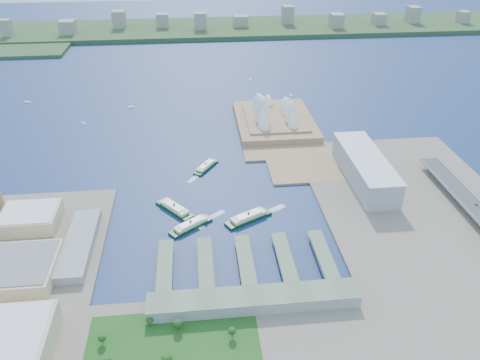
{
  "coord_description": "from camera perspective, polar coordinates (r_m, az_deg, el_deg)",
  "views": [
    {
      "loc": [
        -30.84,
        -451.89,
        332.37
      ],
      "look_at": [
        23.58,
        71.62,
        18.0
      ],
      "focal_mm": 35.0,
      "sensor_mm": 36.0,
      "label": 1
    }
  ],
  "objects": [
    {
      "name": "ferry_c",
      "position": [
        556.75,
        -6.04,
        -5.34
      ],
      "size": [
        52.87,
        43.8,
        10.43
      ],
      "primitive_type": null,
      "rotation": [
        0.0,
        0.0,
        2.2
      ],
      "color": "#0D3413",
      "rests_on": "ground"
    },
    {
      "name": "opera_house",
      "position": [
        802.71,
        4.3,
        8.79
      ],
      "size": [
        134.0,
        180.0,
        58.0
      ],
      "primitive_type": null,
      "color": "white",
      "rests_on": "peninsula"
    },
    {
      "name": "ground",
      "position": [
        561.81,
        -1.64,
        -5.44
      ],
      "size": [
        3000.0,
        3000.0,
        0.0
      ],
      "primitive_type": "plane",
      "color": "#0F2247",
      "rests_on": "ground"
    },
    {
      "name": "ferry_d",
      "position": [
        566.2,
        1.04,
        -4.39
      ],
      "size": [
        60.3,
        42.01,
        11.39
      ],
      "primitive_type": null,
      "rotation": [
        0.0,
        0.0,
        2.06
      ],
      "color": "#0D3413",
      "rests_on": "ground"
    },
    {
      "name": "ferry_wharves",
      "position": [
        501.46,
        0.65,
        -9.96
      ],
      "size": [
        184.0,
        90.0,
        9.3
      ],
      "primitive_type": null,
      "color": "#59684E",
      "rests_on": "ground"
    },
    {
      "name": "boat_c",
      "position": [
        949.48,
        6.23,
        10.25
      ],
      "size": [
        5.66,
        10.97,
        2.37
      ],
      "primitive_type": null,
      "rotation": [
        0.0,
        0.0,
        3.4
      ],
      "color": "white",
      "rests_on": "ground"
    },
    {
      "name": "terminal_building",
      "position": [
        455.07,
        1.67,
        -14.45
      ],
      "size": [
        200.0,
        28.0,
        12.0
      ],
      "primitive_type": "cube",
      "color": "gray",
      "rests_on": "south_land"
    },
    {
      "name": "ferry_a",
      "position": [
        587.75,
        -8.02,
        -3.28
      ],
      "size": [
        48.7,
        54.3,
        11.02
      ],
      "primitive_type": null,
      "rotation": [
        0.0,
        0.0,
        0.69
      ],
      "color": "#0D3413",
      "rests_on": "ground"
    },
    {
      "name": "boat_a",
      "position": [
        861.98,
        -18.55,
        6.6
      ],
      "size": [
        8.97,
        11.87,
        2.33
      ],
      "primitive_type": null,
      "rotation": [
        0.0,
        0.0,
        0.56
      ],
      "color": "white",
      "rests_on": "ground"
    },
    {
      "name": "boat_b",
      "position": [
        908.3,
        -13.15,
        8.67
      ],
      "size": [
        12.12,
        7.58,
        3.09
      ],
      "primitive_type": null,
      "rotation": [
        0.0,
        0.0,
        1.91
      ],
      "color": "white",
      "rests_on": "ground"
    },
    {
      "name": "peninsula",
      "position": [
        797.12,
        4.63,
        6.22
      ],
      "size": [
        135.0,
        220.0,
        3.0
      ],
      "primitive_type": "cube",
      "color": "#947051",
      "rests_on": "ground"
    },
    {
      "name": "ferry_b",
      "position": [
        676.56,
        -4.17,
        1.79
      ],
      "size": [
        38.19,
        48.34,
        9.4
      ],
      "primitive_type": null,
      "rotation": [
        0.0,
        0.0,
        -0.59
      ],
      "color": "#0D3413",
      "rests_on": "ground"
    },
    {
      "name": "east_land",
      "position": [
        586.81,
        22.99,
        -6.33
      ],
      "size": [
        240.0,
        500.0,
        3.0
      ],
      "primitive_type": "cube",
      "color": "#786A5C",
      "rests_on": "ground"
    },
    {
      "name": "park",
      "position": [
        415.59,
        -8.27,
        -20.25
      ],
      "size": [
        150.0,
        110.0,
        16.0
      ],
      "primitive_type": null,
      "color": "#194714",
      "rests_on": "south_land"
    },
    {
      "name": "boat_d",
      "position": [
        997.2,
        -24.47,
        8.67
      ],
      "size": [
        15.24,
        9.32,
        2.57
      ],
      "primitive_type": null,
      "rotation": [
        0.0,
        0.0,
        1.14
      ],
      "color": "white",
      "rests_on": "ground"
    },
    {
      "name": "far_skyline",
      "position": [
        1442.28,
        -4.85,
        19.03
      ],
      "size": [
        1900.0,
        140.0,
        55.0
      ],
      "primitive_type": null,
      "color": "gray",
      "rests_on": "far_shore"
    },
    {
      "name": "toaster_building",
      "position": [
        656.64,
        14.98,
        1.35
      ],
      "size": [
        45.0,
        155.0,
        35.0
      ],
      "primitive_type": "cube",
      "color": "gray",
      "rests_on": "east_land"
    },
    {
      "name": "far_shore",
      "position": [
        1468.94,
        -4.82,
        17.91
      ],
      "size": [
        2200.0,
        260.0,
        12.0
      ],
      "primitive_type": "cube",
      "color": "#2D4926",
      "rests_on": "ground"
    },
    {
      "name": "car_c",
      "position": [
        637.46,
        26.84,
        -2.66
      ],
      "size": [
        2.06,
        5.06,
        1.47
      ],
      "primitive_type": "imported",
      "rotation": [
        0.0,
        0.0,
        3.14
      ],
      "color": "slate",
      "rests_on": "expressway"
    },
    {
      "name": "boat_e",
      "position": [
        1033.56,
        1.25,
        12.17
      ],
      "size": [
        4.55,
        11.93,
        2.87
      ],
      "primitive_type": null,
      "rotation": [
        0.0,
        0.0,
        -0.07
      ],
      "color": "white",
      "rests_on": "ground"
    }
  ]
}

